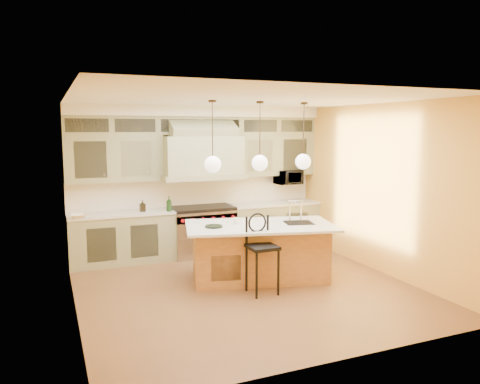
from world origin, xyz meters
name	(u,v)px	position (x,y,z in m)	size (l,w,h in m)	color
floor	(246,288)	(0.00, 0.00, 0.00)	(5.00, 5.00, 0.00)	brown
ceiling	(246,99)	(0.00, 0.00, 2.90)	(5.00, 5.00, 0.00)	white
wall_back	(197,180)	(0.00, 2.50, 1.45)	(5.00, 5.00, 0.00)	gold
wall_front	(342,228)	(0.00, -2.50, 1.45)	(5.00, 5.00, 0.00)	gold
wall_left	(71,207)	(-2.50, 0.00, 1.45)	(5.00, 5.00, 0.00)	gold
wall_right	(379,188)	(2.50, 0.00, 1.45)	(5.00, 5.00, 0.00)	gold
back_cabinetry	(201,182)	(0.00, 2.23, 1.43)	(5.00, 0.77, 2.90)	gray
range	(203,230)	(0.00, 2.14, 0.49)	(1.20, 0.74, 0.96)	silver
kitchen_island	(260,251)	(0.40, 0.36, 0.47)	(2.63, 1.82, 1.35)	#985E36
counter_stool	(261,248)	(0.14, -0.27, 0.69)	(0.43, 0.43, 1.20)	black
microwave	(288,177)	(1.95, 2.25, 1.45)	(0.54, 0.37, 0.30)	black
oil_bottle_a	(169,204)	(-0.70, 1.99, 1.08)	(0.11, 0.11, 0.28)	#143314
oil_bottle_b	(142,206)	(-1.16, 2.15, 1.05)	(0.10, 0.10, 0.21)	black
fruit_bowl	(79,216)	(-2.30, 1.92, 0.97)	(0.28, 0.28, 0.07)	white
cup	(236,221)	(0.05, 0.49, 0.97)	(0.11, 0.11, 0.10)	white
pendant_left	(213,162)	(-0.40, 0.36, 1.95)	(0.26, 0.26, 1.11)	#2D2319
pendant_center	(260,161)	(0.40, 0.36, 1.95)	(0.26, 0.26, 1.11)	#2D2319
pendant_right	(303,160)	(1.20, 0.36, 1.95)	(0.26, 0.26, 1.11)	#2D2319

